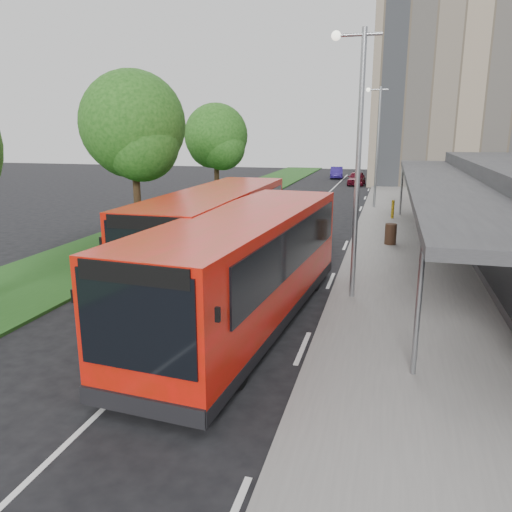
{
  "coord_description": "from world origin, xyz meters",
  "views": [
    {
      "loc": [
        5.15,
        -13.49,
        5.29
      ],
      "look_at": [
        1.26,
        1.1,
        1.5
      ],
      "focal_mm": 35.0,
      "sensor_mm": 36.0,
      "label": 1
    }
  ],
  "objects_px": {
    "lamp_post_near": "(356,151)",
    "car_near": "(356,178)",
    "bus_second": "(216,232)",
    "tree_mid": "(134,131)",
    "litter_bin": "(391,234)",
    "tree_far": "(216,140)",
    "lamp_post_far": "(377,140)",
    "bollard": "(393,209)",
    "bus_main": "(247,268)",
    "car_far": "(336,173)"
  },
  "relations": [
    {
      "from": "bus_second",
      "to": "litter_bin",
      "type": "relative_size",
      "value": 11.65
    },
    {
      "from": "tree_far",
      "to": "bus_second",
      "type": "relative_size",
      "value": 0.65
    },
    {
      "from": "bus_main",
      "to": "litter_bin",
      "type": "height_order",
      "value": "bus_main"
    },
    {
      "from": "litter_bin",
      "to": "car_near",
      "type": "relative_size",
      "value": 0.24
    },
    {
      "from": "lamp_post_far",
      "to": "bollard",
      "type": "height_order",
      "value": "lamp_post_far"
    },
    {
      "from": "bus_main",
      "to": "tree_far",
      "type": "bearing_deg",
      "value": 115.96
    },
    {
      "from": "lamp_post_far",
      "to": "bus_main",
      "type": "distance_m",
      "value": 23.04
    },
    {
      "from": "bollard",
      "to": "tree_mid",
      "type": "bearing_deg",
      "value": -145.68
    },
    {
      "from": "lamp_post_near",
      "to": "litter_bin",
      "type": "relative_size",
      "value": 8.31
    },
    {
      "from": "bollard",
      "to": "litter_bin",
      "type": "bearing_deg",
      "value": -90.67
    },
    {
      "from": "lamp_post_near",
      "to": "car_near",
      "type": "xyz_separation_m",
      "value": [
        -2.22,
        36.08,
        -4.04
      ]
    },
    {
      "from": "tree_mid",
      "to": "car_near",
      "type": "height_order",
      "value": "tree_mid"
    },
    {
      "from": "litter_bin",
      "to": "bus_main",
      "type": "bearing_deg",
      "value": -109.74
    },
    {
      "from": "car_near",
      "to": "car_far",
      "type": "relative_size",
      "value": 1.01
    },
    {
      "from": "lamp_post_far",
      "to": "bus_main",
      "type": "height_order",
      "value": "lamp_post_far"
    },
    {
      "from": "tree_far",
      "to": "lamp_post_near",
      "type": "xyz_separation_m",
      "value": [
        11.13,
        -19.05,
        0.04
      ]
    },
    {
      "from": "lamp_post_near",
      "to": "lamp_post_far",
      "type": "xyz_separation_m",
      "value": [
        0.0,
        20.0,
        0.0
      ]
    },
    {
      "from": "bollard",
      "to": "car_near",
      "type": "xyz_separation_m",
      "value": [
        -3.54,
        20.54,
        -0.02
      ]
    },
    {
      "from": "lamp_post_near",
      "to": "car_near",
      "type": "distance_m",
      "value": 36.38
    },
    {
      "from": "litter_bin",
      "to": "lamp_post_far",
      "type": "bearing_deg",
      "value": 95.93
    },
    {
      "from": "tree_far",
      "to": "lamp_post_far",
      "type": "distance_m",
      "value": 11.17
    },
    {
      "from": "car_near",
      "to": "bus_main",
      "type": "bearing_deg",
      "value": -89.39
    },
    {
      "from": "car_far",
      "to": "tree_mid",
      "type": "bearing_deg",
      "value": -105.71
    },
    {
      "from": "car_far",
      "to": "litter_bin",
      "type": "bearing_deg",
      "value": -85.89
    },
    {
      "from": "car_near",
      "to": "car_far",
      "type": "distance_m",
      "value": 7.41
    },
    {
      "from": "car_near",
      "to": "litter_bin",
      "type": "bearing_deg",
      "value": -81.71
    },
    {
      "from": "tree_far",
      "to": "bus_second",
      "type": "height_order",
      "value": "tree_far"
    },
    {
      "from": "tree_mid",
      "to": "litter_bin",
      "type": "distance_m",
      "value": 13.25
    },
    {
      "from": "bollard",
      "to": "bus_main",
      "type": "bearing_deg",
      "value": -102.28
    },
    {
      "from": "lamp_post_near",
      "to": "bollard",
      "type": "distance_m",
      "value": 16.11
    },
    {
      "from": "bollard",
      "to": "car_near",
      "type": "bearing_deg",
      "value": 99.79
    },
    {
      "from": "lamp_post_near",
      "to": "litter_bin",
      "type": "xyz_separation_m",
      "value": [
        1.23,
        8.14,
        -4.09
      ]
    },
    {
      "from": "car_near",
      "to": "tree_far",
      "type": "bearing_deg",
      "value": -116.36
    },
    {
      "from": "tree_far",
      "to": "car_near",
      "type": "height_order",
      "value": "tree_far"
    },
    {
      "from": "bus_second",
      "to": "car_near",
      "type": "distance_m",
      "value": 34.48
    },
    {
      "from": "tree_far",
      "to": "bus_main",
      "type": "height_order",
      "value": "tree_far"
    },
    {
      "from": "bus_second",
      "to": "car_far",
      "type": "height_order",
      "value": "bus_second"
    },
    {
      "from": "litter_bin",
      "to": "car_near",
      "type": "height_order",
      "value": "car_near"
    },
    {
      "from": "bus_main",
      "to": "car_near",
      "type": "distance_m",
      "value": 38.77
    },
    {
      "from": "tree_mid",
      "to": "lamp_post_far",
      "type": "relative_size",
      "value": 1.02
    },
    {
      "from": "bollard",
      "to": "car_near",
      "type": "relative_size",
      "value": 0.28
    },
    {
      "from": "tree_far",
      "to": "lamp_post_far",
      "type": "bearing_deg",
      "value": 4.87
    },
    {
      "from": "car_far",
      "to": "lamp_post_far",
      "type": "bearing_deg",
      "value": -83.78
    },
    {
      "from": "car_near",
      "to": "car_far",
      "type": "bearing_deg",
      "value": 112.86
    },
    {
      "from": "tree_far",
      "to": "bollard",
      "type": "xyz_separation_m",
      "value": [
        12.45,
        -3.5,
        -3.98
      ]
    },
    {
      "from": "lamp_post_near",
      "to": "lamp_post_far",
      "type": "bearing_deg",
      "value": 90.0
    },
    {
      "from": "tree_mid",
      "to": "tree_far",
      "type": "relative_size",
      "value": 1.13
    },
    {
      "from": "bus_main",
      "to": "car_far",
      "type": "height_order",
      "value": "bus_main"
    },
    {
      "from": "bus_main",
      "to": "car_near",
      "type": "relative_size",
      "value": 2.82
    },
    {
      "from": "lamp_post_near",
      "to": "bus_second",
      "type": "bearing_deg",
      "value": 161.16
    }
  ]
}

